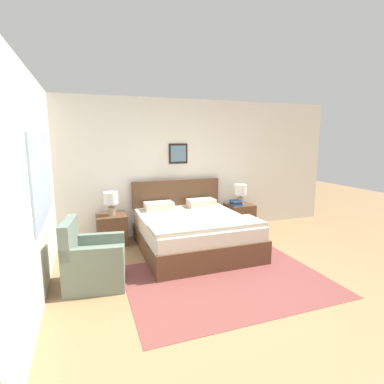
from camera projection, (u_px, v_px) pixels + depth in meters
The scene contains 13 objects.
ground_plane at pixel (243, 294), 3.63m from camera, with size 16.00×16.00×0.00m, color #99754C.
wall_back at pixel (177, 167), 5.86m from camera, with size 6.86×0.09×2.60m.
wall_left at pixel (40, 182), 3.85m from camera, with size 0.08×5.03×2.60m.
area_rug_main at pixel (228, 280), 3.96m from camera, with size 2.61×1.90×0.01m.
bed at pixel (193, 231), 5.05m from camera, with size 1.74×1.96×1.07m.
armchair at pixel (93, 262), 3.80m from camera, with size 0.80×0.74×0.87m.
nightstand_near_window at pixel (112, 229), 5.30m from camera, with size 0.51×0.52×0.53m.
nightstand_by_door at pixel (239, 217), 6.15m from camera, with size 0.51×0.52×0.53m.
table_lamp_near_window at pixel (111, 200), 5.18m from camera, with size 0.25×0.25×0.41m.
table_lamp_by_door at pixel (240, 191), 6.03m from camera, with size 0.25×0.25×0.41m.
book_thick_bottom at pixel (236, 204), 6.02m from camera, with size 0.20×0.27×0.03m.
book_hardcover_middle at pixel (236, 203), 6.01m from camera, with size 0.19×0.26×0.04m.
book_novel_upper at pixel (236, 201), 6.01m from camera, with size 0.20×0.23×0.03m.
Camera 1 is at (-1.72, -2.94, 1.86)m, focal length 28.00 mm.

